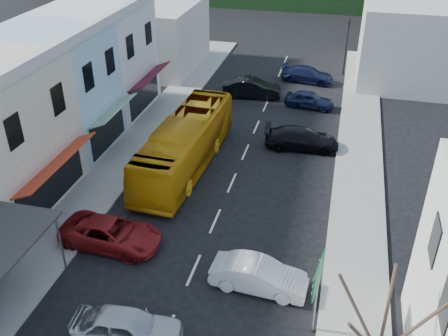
# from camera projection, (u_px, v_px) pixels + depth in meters

# --- Properties ---
(ground) EXTENTS (120.00, 120.00, 0.00)m
(ground) POSITION_uv_depth(u_px,v_px,m) (194.00, 270.00, 23.77)
(ground) COLOR black
(ground) RESTS_ON ground
(sidewalk_left) EXTENTS (3.00, 52.00, 0.15)m
(sidewalk_left) POSITION_uv_depth(u_px,v_px,m) (131.00, 152.00, 33.64)
(sidewalk_left) COLOR gray
(sidewalk_left) RESTS_ON ground
(sidewalk_right) EXTENTS (3.00, 52.00, 0.15)m
(sidewalk_right) POSITION_uv_depth(u_px,v_px,m) (358.00, 181.00, 30.53)
(sidewalk_right) COLOR gray
(sidewalk_right) RESTS_ON ground
(shopfront_row) EXTENTS (8.25, 30.00, 8.00)m
(shopfront_row) POSITION_uv_depth(u_px,v_px,m) (8.00, 123.00, 28.50)
(shopfront_row) COLOR silver
(shopfront_row) RESTS_ON ground
(distant_block_left) EXTENTS (8.00, 10.00, 6.00)m
(distant_block_left) POSITION_uv_depth(u_px,v_px,m) (155.00, 36.00, 47.26)
(distant_block_left) COLOR #B7B2A8
(distant_block_left) RESTS_ON ground
(distant_block_right) EXTENTS (8.00, 12.00, 7.00)m
(distant_block_right) POSITION_uv_depth(u_px,v_px,m) (407.00, 38.00, 44.75)
(distant_block_right) COLOR #B7B2A8
(distant_block_right) RESTS_ON ground
(bus) EXTENTS (3.00, 11.70, 3.10)m
(bus) POSITION_uv_depth(u_px,v_px,m) (186.00, 145.00, 31.35)
(bus) COLOR orange
(bus) RESTS_ON ground
(car_silver) EXTENTS (4.54, 2.17, 1.40)m
(car_silver) POSITION_uv_depth(u_px,v_px,m) (127.00, 328.00, 19.83)
(car_silver) COLOR #B8B8BD
(car_silver) RESTS_ON ground
(car_white) EXTENTS (4.50, 2.06, 1.40)m
(car_white) POSITION_uv_depth(u_px,v_px,m) (259.00, 276.00, 22.41)
(car_white) COLOR silver
(car_white) RESTS_ON ground
(car_red) EXTENTS (4.68, 2.10, 1.40)m
(car_red) POSITION_uv_depth(u_px,v_px,m) (111.00, 234.00, 25.03)
(car_red) COLOR maroon
(car_red) RESTS_ON ground
(car_black_near) EXTENTS (4.64, 2.22, 1.40)m
(car_black_near) POSITION_uv_depth(u_px,v_px,m) (302.00, 139.00, 33.95)
(car_black_near) COLOR black
(car_black_near) RESTS_ON ground
(car_navy_mid) EXTENTS (4.59, 2.35, 1.40)m
(car_navy_mid) POSITION_uv_depth(u_px,v_px,m) (309.00, 99.00, 39.87)
(car_navy_mid) COLOR #0F1632
(car_navy_mid) RESTS_ON ground
(car_black_far) EXTENTS (4.56, 2.24, 1.40)m
(car_black_far) POSITION_uv_depth(u_px,v_px,m) (252.00, 89.00, 41.76)
(car_black_far) COLOR black
(car_black_far) RESTS_ON ground
(car_navy_far) EXTENTS (4.70, 2.41, 1.40)m
(car_navy_far) POSITION_uv_depth(u_px,v_px,m) (308.00, 74.00, 44.80)
(car_navy_far) COLOR #0F1632
(car_navy_far) RESTS_ON ground
(pedestrian_left) EXTENTS (0.46, 0.64, 1.70)m
(pedestrian_left) POSITION_uv_depth(u_px,v_px,m) (33.00, 225.00, 25.16)
(pedestrian_left) COLOR black
(pedestrian_left) RESTS_ON sidewalk_left
(direction_sign) EXTENTS (0.70, 1.79, 3.85)m
(direction_sign) POSITION_uv_depth(u_px,v_px,m) (316.00, 297.00, 19.61)
(direction_sign) COLOR #055226
(direction_sign) RESTS_ON ground
(traffic_signal) EXTENTS (0.81, 1.19, 5.28)m
(traffic_signal) POSITION_uv_depth(u_px,v_px,m) (346.00, 47.00, 45.39)
(traffic_signal) COLOR black
(traffic_signal) RESTS_ON ground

